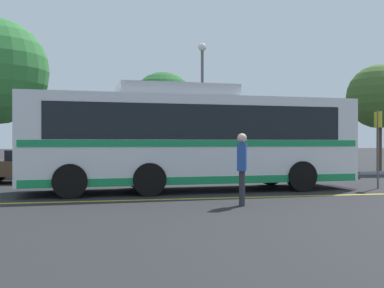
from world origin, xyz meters
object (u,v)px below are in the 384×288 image
(tree_2, at_px, (379,97))
(street_lamp, at_px, (202,89))
(bus_stop_sign, at_px, (378,139))
(tree_0, at_px, (163,106))
(pedestrian_0, at_px, (242,164))
(parked_car_1, at_px, (31,165))
(transit_bus, at_px, (192,138))

(tree_2, bearing_deg, street_lamp, -178.40)
(bus_stop_sign, distance_m, tree_0, 11.98)
(pedestrian_0, xyz_separation_m, bus_stop_sign, (5.97, 3.16, 0.66))
(parked_car_1, distance_m, bus_stop_sign, 13.27)
(pedestrian_0, distance_m, street_lamp, 11.49)
(transit_bus, distance_m, bus_stop_sign, 6.54)
(parked_car_1, bearing_deg, street_lamp, -70.23)
(pedestrian_0, relative_size, street_lamp, 0.28)
(bus_stop_sign, xyz_separation_m, street_lamp, (-4.53, 7.78, 2.55))
(bus_stop_sign, bearing_deg, tree_2, 142.44)
(street_lamp, xyz_separation_m, tree_0, (-1.66, 2.30, -0.64))
(transit_bus, height_order, pedestrian_0, transit_bus)
(transit_bus, height_order, parked_car_1, transit_bus)
(pedestrian_0, height_order, tree_2, tree_2)
(parked_car_1, relative_size, tree_2, 0.76)
(pedestrian_0, distance_m, bus_stop_sign, 6.79)
(tree_2, bearing_deg, tree_0, 170.23)
(pedestrian_0, bearing_deg, bus_stop_sign, -39.69)
(pedestrian_0, bearing_deg, tree_2, -23.23)
(bus_stop_sign, xyz_separation_m, tree_0, (-6.20, 10.08, 1.91))
(parked_car_1, relative_size, tree_0, 0.83)
(street_lamp, bearing_deg, bus_stop_sign, -59.78)
(street_lamp, relative_size, tree_0, 1.21)
(transit_bus, distance_m, pedestrian_0, 3.94)
(transit_bus, relative_size, parked_car_1, 2.53)
(tree_0, bearing_deg, parked_car_1, -139.95)
(parked_car_1, xyz_separation_m, tree_0, (6.06, 5.09, 2.94))
(pedestrian_0, xyz_separation_m, tree_0, (-0.23, 13.24, 2.56))
(transit_bus, height_order, bus_stop_sign, transit_bus)
(parked_car_1, height_order, pedestrian_0, pedestrian_0)
(pedestrian_0, relative_size, tree_0, 0.34)
(tree_0, bearing_deg, bus_stop_sign, -58.41)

